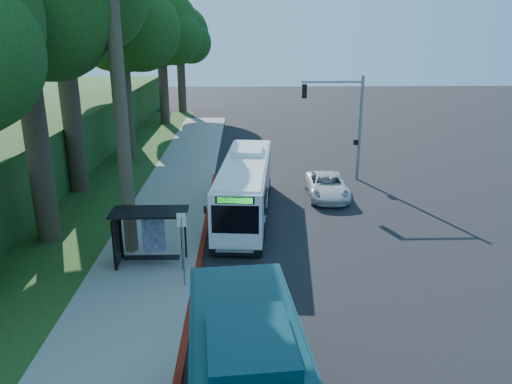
{
  "coord_description": "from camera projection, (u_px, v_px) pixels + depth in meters",
  "views": [
    {
      "loc": [
        -3.05,
        -22.75,
        9.75
      ],
      "look_at": [
        -2.4,
        1.0,
        2.05
      ],
      "focal_mm": 35.0,
      "sensor_mm": 36.0,
      "label": 1
    }
  ],
  "objects": [
    {
      "name": "ground",
      "position": [
        305.0,
        237.0,
        24.72
      ],
      "size": [
        140.0,
        140.0,
        0.0
      ],
      "primitive_type": "plane",
      "color": "black",
      "rests_on": "ground"
    },
    {
      "name": "sidewalk",
      "position": [
        157.0,
        238.0,
        24.51
      ],
      "size": [
        4.5,
        70.0,
        0.12
      ],
      "primitive_type": "cube",
      "color": "gray",
      "rests_on": "ground"
    },
    {
      "name": "red_curb",
      "position": [
        197.0,
        275.0,
        20.77
      ],
      "size": [
        0.25,
        30.0,
        0.13
      ],
      "primitive_type": "cube",
      "color": "maroon",
      "rests_on": "ground"
    },
    {
      "name": "grass_verge",
      "position": [
        73.0,
        205.0,
        29.13
      ],
      "size": [
        8.0,
        70.0,
        0.06
      ],
      "primitive_type": "cube",
      "color": "#234719",
      "rests_on": "ground"
    },
    {
      "name": "bus_shelter",
      "position": [
        145.0,
        226.0,
        21.26
      ],
      "size": [
        3.2,
        1.51,
        2.55
      ],
      "color": "black",
      "rests_on": "ground"
    },
    {
      "name": "stop_sign_pole",
      "position": [
        182.0,
        240.0,
        19.18
      ],
      "size": [
        0.35,
        0.06,
        3.17
      ],
      "color": "gray",
      "rests_on": "ground"
    },
    {
      "name": "traffic_signal_pole",
      "position": [
        346.0,
        115.0,
        32.96
      ],
      "size": [
        4.1,
        0.3,
        7.0
      ],
      "color": "gray",
      "rests_on": "ground"
    },
    {
      "name": "tree_2",
      "position": [
        120.0,
        20.0,
        36.38
      ],
      "size": [
        8.82,
        8.4,
        15.12
      ],
      "color": "#382B1E",
      "rests_on": "ground"
    },
    {
      "name": "tree_3",
      "position": [
        117.0,
        4.0,
        43.47
      ],
      "size": [
        10.08,
        9.6,
        17.28
      ],
      "color": "#382B1E",
      "rests_on": "ground"
    },
    {
      "name": "tree_4",
      "position": [
        161.0,
        31.0,
        51.83
      ],
      "size": [
        8.4,
        8.0,
        14.14
      ],
      "color": "#382B1E",
      "rests_on": "ground"
    },
    {
      "name": "tree_5",
      "position": [
        180.0,
        37.0,
        59.7
      ],
      "size": [
        7.35,
        7.0,
        12.86
      ],
      "color": "#382B1E",
      "rests_on": "ground"
    },
    {
      "name": "white_bus",
      "position": [
        246.0,
        186.0,
        27.32
      ],
      "size": [
        3.38,
        11.44,
        3.36
      ],
      "rotation": [
        0.0,
        0.0,
        -0.09
      ],
      "color": "white",
      "rests_on": "ground"
    },
    {
      "name": "pickup",
      "position": [
        327.0,
        186.0,
        30.52
      ],
      "size": [
        2.42,
        5.1,
        1.41
      ],
      "primitive_type": "imported",
      "rotation": [
        0.0,
        0.0,
        -0.02
      ],
      "color": "silver",
      "rests_on": "ground"
    }
  ]
}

